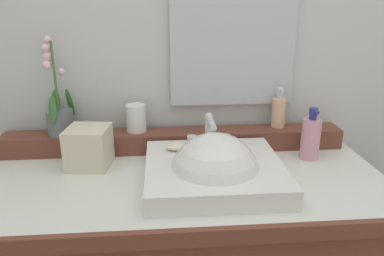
{
  "coord_description": "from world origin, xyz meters",
  "views": [
    {
      "loc": [
        -0.04,
        -1.05,
        1.37
      ],
      "look_at": [
        0.04,
        -0.01,
        1.0
      ],
      "focal_mm": 35.56,
      "sensor_mm": 36.0,
      "label": 1
    }
  ],
  "objects": [
    {
      "name": "wall_back",
      "position": [
        0.0,
        0.39,
        1.29
      ],
      "size": [
        2.9,
        0.2,
        2.58
      ],
      "primitive_type": "cube",
      "color": "silver",
      "rests_on": "ground"
    },
    {
      "name": "sink_basin",
      "position": [
        0.11,
        -0.04,
        0.86
      ],
      "size": [
        0.4,
        0.39,
        0.29
      ],
      "color": "white",
      "rests_on": "vanity_cabinet"
    },
    {
      "name": "soap_dispenser",
      "position": [
        0.38,
        0.24,
        0.97
      ],
      "size": [
        0.05,
        0.05,
        0.14
      ],
      "color": "#E4B38F",
      "rests_on": "back_ledge"
    },
    {
      "name": "soap_bar",
      "position": [
        -0.0,
        0.07,
        0.91
      ],
      "size": [
        0.07,
        0.04,
        0.02
      ],
      "primitive_type": "ellipsoid",
      "color": "beige",
      "rests_on": "sink_basin"
    },
    {
      "name": "mirror",
      "position": [
        0.21,
        0.28,
        1.29
      ],
      "size": [
        0.44,
        0.02,
        0.59
      ],
      "primitive_type": "cube",
      "color": "silver"
    },
    {
      "name": "tumbler_cup",
      "position": [
        -0.13,
        0.24,
        0.96
      ],
      "size": [
        0.07,
        0.07,
        0.1
      ],
      "primitive_type": "cylinder",
      "color": "silver",
      "rests_on": "back_ledge"
    },
    {
      "name": "potted_plant",
      "position": [
        -0.4,
        0.23,
        0.99
      ],
      "size": [
        0.09,
        0.12,
        0.33
      ],
      "color": "slate",
      "rests_on": "back_ledge"
    },
    {
      "name": "back_ledge",
      "position": [
        0.0,
        0.22,
        0.87
      ],
      "size": [
        1.2,
        0.1,
        0.07
      ],
      "primitive_type": "cube",
      "color": "brown",
      "rests_on": "vanity_cabinet"
    },
    {
      "name": "tissue_box",
      "position": [
        -0.28,
        0.11,
        0.9
      ],
      "size": [
        0.15,
        0.15,
        0.13
      ],
      "primitive_type": "cube",
      "rotation": [
        0.0,
        0.0,
        -0.13
      ],
      "color": "beige",
      "rests_on": "vanity_cabinet"
    },
    {
      "name": "lotion_bottle",
      "position": [
        0.45,
        0.11,
        0.91
      ],
      "size": [
        0.06,
        0.07,
        0.18
      ],
      "color": "#CE8F9F",
      "rests_on": "vanity_cabinet"
    }
  ]
}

